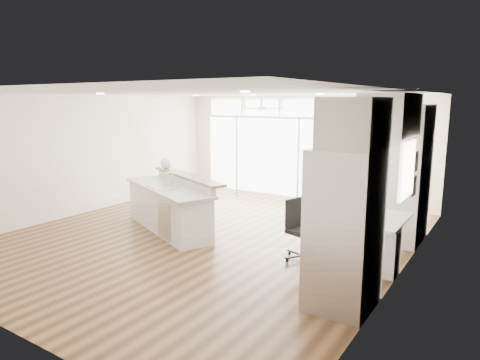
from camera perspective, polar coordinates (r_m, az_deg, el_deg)
The scene contains 23 objects.
floor at distance 8.32m, azimuth -4.06°, elevation -7.49°, with size 7.00×8.00×0.02m, color #462B15.
ceiling at distance 7.91m, azimuth -4.32°, elevation 11.51°, with size 7.00×8.00×0.02m, color white.
wall_back at distance 11.42m, azimuth 8.06°, elevation 4.33°, with size 7.00×0.04×2.70m, color white.
wall_left at distance 10.48m, azimuth -19.65°, elevation 3.28°, with size 0.04×8.00×2.70m, color white.
wall_right at distance 6.54m, azimuth 21.06°, elevation -0.83°, with size 0.04×8.00×2.70m, color white.
glass_wall at distance 11.40m, azimuth 7.89°, elevation 2.81°, with size 5.80×0.06×2.08m, color white.
transom_row at distance 11.30m, azimuth 8.06°, elevation 9.50°, with size 5.90×0.06×0.40m, color white.
desk_window at distance 6.80m, azimuth 21.38°, elevation 1.28°, with size 0.04×0.85×0.85m, color white.
ceiling_fan at distance 10.52m, azimuth 2.90°, elevation 10.07°, with size 1.16×1.16×0.32m, color white.
recessed_lights at distance 8.07m, azimuth -3.44°, elevation 11.36°, with size 3.40×3.00×0.02m, color beige.
oven_cabinet at distance 8.36m, azimuth 21.43°, elevation 0.78°, with size 0.64×1.20×2.50m, color white.
desk_nook at distance 7.14m, azimuth 18.14°, elevation -7.78°, with size 0.72×1.30×0.76m, color white.
upper_cabinets at distance 6.80m, azimuth 19.42°, elevation 8.18°, with size 0.64×1.30×0.64m, color white.
refrigerator at distance 5.45m, azimuth 13.75°, elevation -6.39°, with size 0.76×0.90×2.00m, color #AFAFB4.
fridge_cabinet at distance 5.21m, azimuth 14.99°, elevation 7.34°, with size 0.64×0.90×0.60m, color white.
framed_photos at distance 7.43m, azimuth 22.30°, elevation 0.76°, with size 0.06×0.22×0.80m, color black.
kitchen_island at distance 8.64m, azimuth -9.62°, elevation -3.13°, with size 2.73×1.03×1.09m, color white.
rug at distance 7.23m, azimuth 14.70°, elevation -10.50°, with size 0.92×0.66×0.01m, color #331C10.
office_chair at distance 7.02m, azimuth 8.51°, elevation -6.71°, with size 0.51×0.47×0.98m, color black.
fishbowl at distance 9.53m, azimuth -9.78°, elevation 2.24°, with size 0.25×0.25×0.25m, color white.
monitor at distance 7.01m, azimuth 17.78°, elevation -3.22°, with size 0.08×0.47×0.39m, color black.
keyboard at distance 7.10m, azimuth 16.37°, elevation -4.52°, with size 0.13×0.34×0.02m, color white.
potted_plant at distance 8.26m, azimuth 22.07°, elevation 10.12°, with size 0.25×0.28×0.22m, color #2F6029.
Camera 1 is at (4.79, -6.30, 2.55)m, focal length 32.00 mm.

